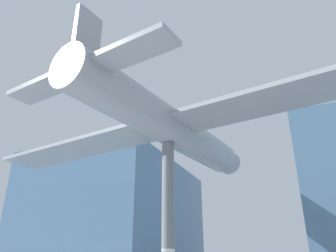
{
  "coord_description": "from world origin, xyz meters",
  "views": [
    {
      "loc": [
        5.07,
        -12.38,
        1.96
      ],
      "look_at": [
        0.0,
        0.0,
        7.62
      ],
      "focal_mm": 35.0,
      "sensor_mm": 36.0,
      "label": 1
    }
  ],
  "objects": [
    {
      "name": "glass_pavilion_left",
      "position": [
        -10.62,
        14.07,
        5.2
      ],
      "size": [
        11.27,
        15.48,
        10.98
      ],
      "color": "slate",
      "rests_on": "ground_plane"
    },
    {
      "name": "support_pylon_central",
      "position": [
        0.0,
        0.0,
        3.4
      ],
      "size": [
        0.51,
        0.51,
        6.8
      ],
      "color": "slate",
      "rests_on": "ground_plane"
    },
    {
      "name": "suspended_airplane",
      "position": [
        0.02,
        0.11,
        7.64
      ],
      "size": [
        21.59,
        13.24,
        3.36
      ],
      "rotation": [
        0.0,
        0.0,
        -0.19
      ],
      "color": "#93999E",
      "rests_on": "support_pylon_central"
    }
  ]
}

